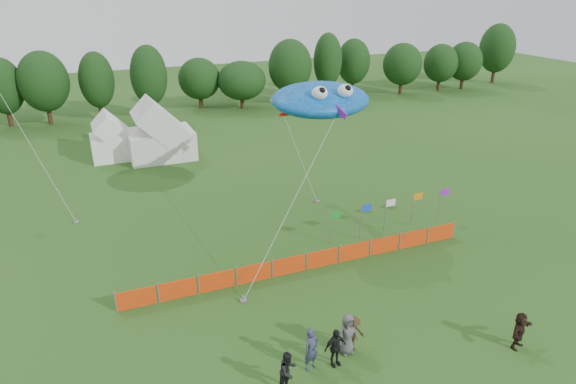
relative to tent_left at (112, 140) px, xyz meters
name	(u,v)px	position (x,y,z in m)	size (l,w,h in m)	color
ground	(342,355)	(6.42, -30.86, -1.65)	(160.00, 160.00, 0.00)	#234C16
treeline	(171,78)	(8.03, 14.06, 2.53)	(104.57, 8.78, 8.36)	#382314
tent_left	(112,140)	(0.00, 0.00, 0.00)	(3.71, 3.71, 3.27)	white
tent_right	(160,135)	(3.95, -1.55, 0.37)	(5.66, 4.53, 4.00)	silver
barrier_fence	(306,262)	(7.86, -23.97, -1.15)	(19.90, 0.06, 1.00)	red
flag_row	(390,210)	(14.61, -21.68, -0.20)	(8.73, 0.47, 2.23)	gray
spectator_a	(311,349)	(4.87, -31.05, -0.69)	(0.70, 0.46, 1.92)	#2E334E
spectator_b	(288,371)	(3.56, -31.75, -0.79)	(0.84, 0.65, 1.73)	black
spectator_c	(353,334)	(6.97, -30.70, -0.81)	(1.08, 0.62, 1.68)	#362615
spectator_d	(335,347)	(5.86, -31.23, -0.78)	(1.01, 0.42, 1.73)	black
spectator_e	(347,334)	(6.68, -30.75, -0.70)	(0.93, 0.60, 1.90)	#49494E
spectator_f	(519,331)	(13.64, -33.29, -0.79)	(1.60, 0.51, 1.73)	black
stingray_kite	(319,98)	(11.01, -18.61, 6.50)	(11.07, 15.15, 9.34)	blue
small_kite_white	(289,128)	(11.46, -12.93, 3.14)	(2.07, 4.38, 7.23)	silver
small_kite_dark	(0,93)	(-7.02, -7.42, 6.10)	(6.75, 10.08, 14.37)	black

